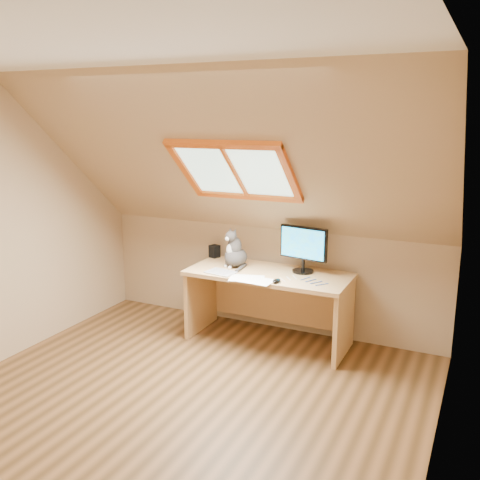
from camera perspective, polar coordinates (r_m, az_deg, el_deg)
The scene contains 10 objects.
ground at distance 4.08m, azimuth -7.17°, elevation -17.39°, with size 3.50×3.50×0.00m, color brown.
room_shell at distance 3.50m, azimuth -8.66°, elevation 2.50°, with size 3.52×3.52×2.41m.
desk at distance 4.99m, azimuth 3.34°, elevation -5.61°, with size 1.48×0.65×0.68m.
monitor at distance 4.83m, azimuth 6.77°, elevation -0.66°, with size 0.46×0.19×0.42m.
cat at distance 5.01m, azimuth -0.53°, elevation -1.35°, with size 0.29×0.31×0.38m.
desk_speaker at distance 5.36m, azimuth -2.73°, elevation -1.21°, with size 0.09×0.09×0.12m, color black.
graphics_tablet at distance 4.84m, azimuth -2.06°, elevation -3.46°, with size 0.26×0.19×0.01m, color #B2B2B7.
mouse at distance 4.57m, azimuth 3.92°, elevation -4.37°, with size 0.06×0.10×0.03m, color black.
papers at distance 4.68m, azimuth 0.76°, elevation -4.12°, with size 0.33×0.27×0.00m.
cables at distance 4.64m, azimuth 6.66°, elevation -4.32°, with size 0.51×0.26×0.01m.
Camera 1 is at (1.94, -2.94, 2.07)m, focal length 40.00 mm.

